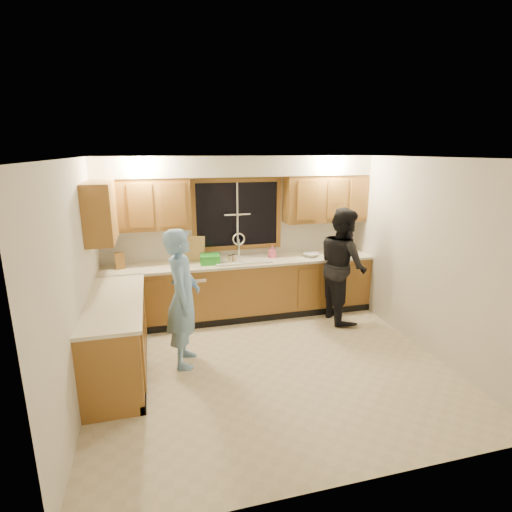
{
  "coord_description": "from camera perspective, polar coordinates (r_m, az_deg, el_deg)",
  "views": [
    {
      "loc": [
        -1.31,
        -4.23,
        2.58
      ],
      "look_at": [
        -0.02,
        0.65,
        1.24
      ],
      "focal_mm": 28.0,
      "sensor_mm": 36.0,
      "label": 1
    }
  ],
  "objects": [
    {
      "name": "woman",
      "position": [
        6.25,
        12.28,
        -1.24
      ],
      "size": [
        0.69,
        0.87,
        1.76
      ],
      "primitive_type": "imported",
      "rotation": [
        0.0,
        0.0,
        1.55
      ],
      "color": "black",
      "rests_on": "floor"
    },
    {
      "name": "wall_right",
      "position": [
        5.59,
        23.34,
        -0.12
      ],
      "size": [
        0.0,
        3.8,
        3.8
      ],
      "primitive_type": "plane",
      "rotation": [
        1.57,
        0.0,
        -1.57
      ],
      "color": "silver",
      "rests_on": "ground"
    },
    {
      "name": "wall_left",
      "position": [
        4.51,
        -24.22,
        -3.64
      ],
      "size": [
        0.0,
        3.8,
        3.8
      ],
      "primitive_type": "plane",
      "rotation": [
        1.57,
        0.0,
        1.57
      ],
      "color": "silver",
      "rests_on": "ground"
    },
    {
      "name": "can_left",
      "position": [
        6.02,
        -3.75,
        -0.52
      ],
      "size": [
        0.07,
        0.07,
        0.13
      ],
      "primitive_type": "cylinder",
      "rotation": [
        0.0,
        0.0,
        -0.02
      ],
      "color": "beige",
      "rests_on": "countertop_back"
    },
    {
      "name": "soap_bottle",
      "position": [
        6.35,
        2.33,
        0.64
      ],
      "size": [
        0.11,
        0.11,
        0.2
      ],
      "primitive_type": "imported",
      "rotation": [
        0.0,
        0.0,
        0.25
      ],
      "color": "#EC5A7D",
      "rests_on": "countertop_back"
    },
    {
      "name": "countertop_back",
      "position": [
        6.19,
        -2.02,
        -0.87
      ],
      "size": [
        4.2,
        0.63,
        0.04
      ],
      "primitive_type": "cube",
      "color": "beige",
      "rests_on": "base_cabinets_back"
    },
    {
      "name": "bowl",
      "position": [
        6.48,
        7.92,
        0.15
      ],
      "size": [
        0.31,
        0.31,
        0.06
      ],
      "primitive_type": "imported",
      "rotation": [
        0.0,
        0.0,
        0.43
      ],
      "color": "silver",
      "rests_on": "countertop_back"
    },
    {
      "name": "base_cabinets_back",
      "position": [
        6.35,
        -2.01,
        -4.84
      ],
      "size": [
        4.2,
        0.6,
        0.88
      ],
      "primitive_type": "cube",
      "color": "olive",
      "rests_on": "ground"
    },
    {
      "name": "base_cabinets_left",
      "position": [
        5.08,
        -19.24,
        -10.92
      ],
      "size": [
        0.6,
        1.9,
        0.88
      ],
      "primitive_type": "cube",
      "color": "olive",
      "rests_on": "ground"
    },
    {
      "name": "soffit",
      "position": [
        6.1,
        -2.45,
        12.7
      ],
      "size": [
        4.2,
        0.35,
        0.3
      ],
      "primitive_type": "cube",
      "color": "white",
      "rests_on": "wall_back"
    },
    {
      "name": "sink",
      "position": [
        6.22,
        -2.06,
        -1.14
      ],
      "size": [
        0.86,
        0.52,
        0.57
      ],
      "color": "silver",
      "rests_on": "countertop_back"
    },
    {
      "name": "can_right",
      "position": [
        6.07,
        -3.14,
        -0.38
      ],
      "size": [
        0.09,
        0.09,
        0.13
      ],
      "primitive_type": "cylinder",
      "rotation": [
        0.0,
        0.0,
        0.37
      ],
      "color": "beige",
      "rests_on": "countertop_back"
    },
    {
      "name": "dish_crate",
      "position": [
        6.07,
        -6.59,
        -0.44
      ],
      "size": [
        0.31,
        0.3,
        0.14
      ],
      "primitive_type": "cube",
      "rotation": [
        0.0,
        0.0,
        -0.09
      ],
      "color": "#259026",
      "rests_on": "countertop_back"
    },
    {
      "name": "countertop_left",
      "position": [
        4.9,
        -19.52,
        -6.05
      ],
      "size": [
        0.63,
        1.9,
        0.04
      ],
      "primitive_type": "cube",
      "color": "beige",
      "rests_on": "base_cabinets_left"
    },
    {
      "name": "stove",
      "position": [
        4.57,
        -19.75,
        -13.86
      ],
      "size": [
        0.58,
        0.75,
        0.9
      ],
      "primitive_type": "cube",
      "color": "white",
      "rests_on": "floor"
    },
    {
      "name": "window_frame",
      "position": [
        6.34,
        -2.7,
        5.96
      ],
      "size": [
        1.44,
        0.03,
        1.14
      ],
      "color": "black",
      "rests_on": "wall_back"
    },
    {
      "name": "dishwasher",
      "position": [
        6.23,
        -9.67,
        -5.73
      ],
      "size": [
        0.6,
        0.56,
        0.82
      ],
      "primitive_type": "cube",
      "color": "white",
      "rests_on": "floor"
    },
    {
      "name": "upper_cabinets_return",
      "position": [
        5.44,
        -21.36,
        5.89
      ],
      "size": [
        0.33,
        0.9,
        0.75
      ],
      "primitive_type": "cube",
      "color": "olive",
      "rests_on": "wall_left"
    },
    {
      "name": "floor",
      "position": [
        5.13,
        2.16,
        -15.35
      ],
      "size": [
        4.2,
        4.2,
        0.0
      ],
      "primitive_type": "plane",
      "color": "beige",
      "rests_on": "ground"
    },
    {
      "name": "wall_back",
      "position": [
        6.41,
        -2.68,
        2.88
      ],
      "size": [
        4.2,
        0.0,
        4.2
      ],
      "primitive_type": "plane",
      "rotation": [
        1.57,
        0.0,
        0.0
      ],
      "color": "silver",
      "rests_on": "ground"
    },
    {
      "name": "knife_block",
      "position": [
        6.08,
        -18.88,
        -0.64
      ],
      "size": [
        0.14,
        0.13,
        0.24
      ],
      "primitive_type": "cube",
      "rotation": [
        0.0,
        0.0,
        0.16
      ],
      "color": "olive",
      "rests_on": "countertop_back"
    },
    {
      "name": "cutting_board",
      "position": [
        6.26,
        -8.61,
        1.12
      ],
      "size": [
        0.3,
        0.18,
        0.37
      ],
      "primitive_type": "cube",
      "rotation": [
        -0.21,
        0.0,
        -0.32
      ],
      "color": "#D5B56D",
      "rests_on": "countertop_back"
    },
    {
      "name": "man",
      "position": [
        4.91,
        -10.38,
        -5.96
      ],
      "size": [
        0.51,
        0.69,
        1.71
      ],
      "primitive_type": "imported",
      "rotation": [
        0.0,
        0.0,
        1.39
      ],
      "color": "#73A5DA",
      "rests_on": "floor"
    },
    {
      "name": "ceiling",
      "position": [
        4.43,
        2.48,
        13.84
      ],
      "size": [
        4.2,
        4.2,
        0.0
      ],
      "primitive_type": "plane",
      "rotation": [
        3.14,
        0.0,
        0.0
      ],
      "color": "silver"
    },
    {
      "name": "upper_cabinets_left",
      "position": [
        6.02,
        -15.89,
        7.1
      ],
      "size": [
        1.35,
        0.33,
        0.75
      ],
      "primitive_type": "cube",
      "color": "olive",
      "rests_on": "wall_back"
    },
    {
      "name": "upper_cabinets_right",
      "position": [
        6.61,
        9.87,
        8.1
      ],
      "size": [
        1.35,
        0.33,
        0.75
      ],
      "primitive_type": "cube",
      "color": "olive",
      "rests_on": "wall_back"
    }
  ]
}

